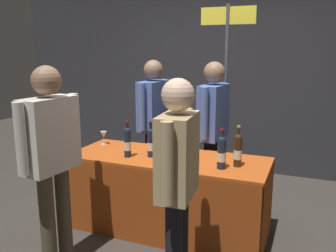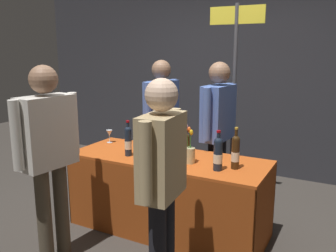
{
  "view_description": "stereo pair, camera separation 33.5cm",
  "coord_description": "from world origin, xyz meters",
  "px_view_note": "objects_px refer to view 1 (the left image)",
  "views": [
    {
      "loc": [
        1.24,
        -3.03,
        1.75
      ],
      "look_at": [
        0.0,
        0.0,
        1.05
      ],
      "focal_mm": 38.36,
      "sensor_mm": 36.0,
      "label": 1
    },
    {
      "loc": [
        1.54,
        -2.89,
        1.75
      ],
      "look_at": [
        0.0,
        0.0,
        1.05
      ],
      "focal_mm": 38.36,
      "sensor_mm": 36.0,
      "label": 2
    }
  ],
  "objects_px": {
    "display_bottle_0": "(127,142)",
    "booth_signpost": "(226,78)",
    "vendor_presenter": "(154,115)",
    "taster_foreground_right": "(177,175)",
    "featured_wine_bottle": "(151,142)",
    "wine_glass_mid": "(152,143)",
    "flower_vase": "(192,151)",
    "wine_glass_near_vendor": "(104,135)",
    "tasting_table": "(168,179)"
  },
  "relations": [
    {
      "from": "display_bottle_0",
      "to": "booth_signpost",
      "type": "height_order",
      "value": "booth_signpost"
    },
    {
      "from": "vendor_presenter",
      "to": "taster_foreground_right",
      "type": "xyz_separation_m",
      "value": [
        0.94,
        -1.67,
        -0.05
      ]
    },
    {
      "from": "featured_wine_bottle",
      "to": "wine_glass_mid",
      "type": "xyz_separation_m",
      "value": [
        -0.06,
        0.15,
        -0.05
      ]
    },
    {
      "from": "booth_signpost",
      "to": "flower_vase",
      "type": "bearing_deg",
      "value": -91.2
    },
    {
      "from": "wine_glass_mid",
      "to": "booth_signpost",
      "type": "xyz_separation_m",
      "value": [
        0.5,
        0.97,
        0.59
      ]
    },
    {
      "from": "wine_glass_mid",
      "to": "booth_signpost",
      "type": "height_order",
      "value": "booth_signpost"
    },
    {
      "from": "wine_glass_near_vendor",
      "to": "display_bottle_0",
      "type": "bearing_deg",
      "value": -34.04
    },
    {
      "from": "taster_foreground_right",
      "to": "wine_glass_mid",
      "type": "bearing_deg",
      "value": 27.51
    },
    {
      "from": "vendor_presenter",
      "to": "flower_vase",
      "type": "bearing_deg",
      "value": 46.31
    },
    {
      "from": "wine_glass_mid",
      "to": "featured_wine_bottle",
      "type": "bearing_deg",
      "value": -68.55
    },
    {
      "from": "wine_glass_near_vendor",
      "to": "wine_glass_mid",
      "type": "bearing_deg",
      "value": -6.9
    },
    {
      "from": "tasting_table",
      "to": "wine_glass_near_vendor",
      "type": "distance_m",
      "value": 0.9
    },
    {
      "from": "tasting_table",
      "to": "flower_vase",
      "type": "height_order",
      "value": "flower_vase"
    },
    {
      "from": "wine_glass_near_vendor",
      "to": "taster_foreground_right",
      "type": "bearing_deg",
      "value": -40.73
    },
    {
      "from": "featured_wine_bottle",
      "to": "tasting_table",
      "type": "bearing_deg",
      "value": 21.44
    },
    {
      "from": "tasting_table",
      "to": "wine_glass_mid",
      "type": "distance_m",
      "value": 0.39
    },
    {
      "from": "display_bottle_0",
      "to": "wine_glass_near_vendor",
      "type": "height_order",
      "value": "display_bottle_0"
    },
    {
      "from": "featured_wine_bottle",
      "to": "vendor_presenter",
      "type": "relative_size",
      "value": 0.21
    },
    {
      "from": "tasting_table",
      "to": "taster_foreground_right",
      "type": "bearing_deg",
      "value": -64.2
    },
    {
      "from": "taster_foreground_right",
      "to": "vendor_presenter",
      "type": "bearing_deg",
      "value": 23.73
    },
    {
      "from": "taster_foreground_right",
      "to": "tasting_table",
      "type": "bearing_deg",
      "value": 20.33
    },
    {
      "from": "display_bottle_0",
      "to": "flower_vase",
      "type": "distance_m",
      "value": 0.62
    },
    {
      "from": "tasting_table",
      "to": "display_bottle_0",
      "type": "xyz_separation_m",
      "value": [
        -0.36,
        -0.14,
        0.37
      ]
    },
    {
      "from": "vendor_presenter",
      "to": "booth_signpost",
      "type": "distance_m",
      "value": 0.94
    },
    {
      "from": "featured_wine_bottle",
      "to": "flower_vase",
      "type": "height_order",
      "value": "flower_vase"
    },
    {
      "from": "vendor_presenter",
      "to": "booth_signpost",
      "type": "relative_size",
      "value": 0.73
    },
    {
      "from": "tasting_table",
      "to": "vendor_presenter",
      "type": "distance_m",
      "value": 1.02
    },
    {
      "from": "tasting_table",
      "to": "wine_glass_near_vendor",
      "type": "xyz_separation_m",
      "value": [
        -0.82,
        0.17,
        0.33
      ]
    },
    {
      "from": "tasting_table",
      "to": "taster_foreground_right",
      "type": "height_order",
      "value": "taster_foreground_right"
    },
    {
      "from": "vendor_presenter",
      "to": "wine_glass_mid",
      "type": "bearing_deg",
      "value": 27.05
    },
    {
      "from": "wine_glass_mid",
      "to": "taster_foreground_right",
      "type": "bearing_deg",
      "value": -57.03
    },
    {
      "from": "vendor_presenter",
      "to": "wine_glass_near_vendor",
      "type": "bearing_deg",
      "value": -24.51
    },
    {
      "from": "wine_glass_near_vendor",
      "to": "taster_foreground_right",
      "type": "relative_size",
      "value": 0.09
    },
    {
      "from": "tasting_table",
      "to": "flower_vase",
      "type": "distance_m",
      "value": 0.43
    },
    {
      "from": "wine_glass_mid",
      "to": "booth_signpost",
      "type": "relative_size",
      "value": 0.06
    },
    {
      "from": "display_bottle_0",
      "to": "wine_glass_mid",
      "type": "height_order",
      "value": "display_bottle_0"
    },
    {
      "from": "display_bottle_0",
      "to": "wine_glass_mid",
      "type": "distance_m",
      "value": 0.28
    },
    {
      "from": "tasting_table",
      "to": "booth_signpost",
      "type": "xyz_separation_m",
      "value": [
        0.29,
        1.06,
        0.9
      ]
    },
    {
      "from": "featured_wine_bottle",
      "to": "display_bottle_0",
      "type": "xyz_separation_m",
      "value": [
        -0.2,
        -0.08,
        0.01
      ]
    },
    {
      "from": "display_bottle_0",
      "to": "tasting_table",
      "type": "bearing_deg",
      "value": 21.98
    },
    {
      "from": "wine_glass_mid",
      "to": "vendor_presenter",
      "type": "distance_m",
      "value": 0.74
    },
    {
      "from": "taster_foreground_right",
      "to": "display_bottle_0",
      "type": "bearing_deg",
      "value": 40.46
    },
    {
      "from": "tasting_table",
      "to": "booth_signpost",
      "type": "distance_m",
      "value": 1.42
    },
    {
      "from": "display_bottle_0",
      "to": "vendor_presenter",
      "type": "bearing_deg",
      "value": 98.68
    },
    {
      "from": "wine_glass_near_vendor",
      "to": "tasting_table",
      "type": "bearing_deg",
      "value": -11.64
    },
    {
      "from": "display_bottle_0",
      "to": "flower_vase",
      "type": "xyz_separation_m",
      "value": [
        0.62,
        0.07,
        -0.05
      ]
    },
    {
      "from": "vendor_presenter",
      "to": "taster_foreground_right",
      "type": "distance_m",
      "value": 1.92
    },
    {
      "from": "featured_wine_bottle",
      "to": "flower_vase",
      "type": "xyz_separation_m",
      "value": [
        0.41,
        -0.02,
        -0.04
      ]
    },
    {
      "from": "display_bottle_0",
      "to": "taster_foreground_right",
      "type": "xyz_separation_m",
      "value": [
        0.8,
        -0.77,
        0.04
      ]
    },
    {
      "from": "wine_glass_near_vendor",
      "to": "flower_vase",
      "type": "relative_size",
      "value": 0.38
    }
  ]
}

